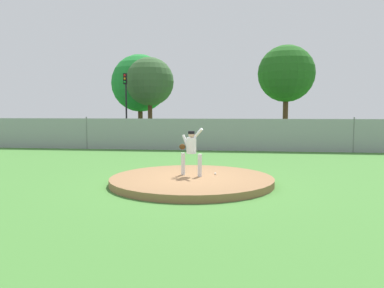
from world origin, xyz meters
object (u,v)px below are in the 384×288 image
at_px(pitcher_youth, 191,148).
at_px(baseball, 215,174).
at_px(parked_car_burgundy, 145,132).
at_px(traffic_light_near, 126,95).
at_px(traffic_cone_orange, 214,138).
at_px(parked_car_teal, 67,132).
at_px(parked_car_navy, 352,135).

relative_size(pitcher_youth, baseball, 20.95).
xyz_separation_m(baseball, parked_car_burgundy, (-6.12, 14.39, 0.54)).
bearing_deg(traffic_light_near, traffic_cone_orange, -17.75).
relative_size(pitcher_youth, parked_car_teal, 0.33).
bearing_deg(parked_car_burgundy, parked_car_navy, -3.20).
height_order(parked_car_burgundy, traffic_cone_orange, parked_car_burgundy).
height_order(baseball, parked_car_burgundy, parked_car_burgundy).
height_order(parked_car_burgundy, parked_car_teal, parked_car_teal).
distance_m(parked_car_burgundy, parked_car_navy, 14.31).
relative_size(baseball, traffic_cone_orange, 0.13).
xyz_separation_m(parked_car_navy, parked_car_teal, (-20.00, 0.09, 0.05)).
bearing_deg(traffic_light_near, parked_car_burgundy, -55.11).
bearing_deg(parked_car_burgundy, pitcher_youth, -69.92).
xyz_separation_m(parked_car_teal, traffic_cone_orange, (10.72, 2.04, -0.54)).
bearing_deg(parked_car_teal, traffic_light_near, 55.45).
height_order(pitcher_youth, parked_car_burgundy, pitcher_youth).
bearing_deg(parked_car_teal, parked_car_burgundy, 7.10).
bearing_deg(parked_car_navy, traffic_light_near, 164.88).
distance_m(parked_car_burgundy, traffic_cone_orange, 5.20).
distance_m(pitcher_youth, parked_car_navy, 16.47).
height_order(pitcher_youth, parked_car_teal, pitcher_youth).
height_order(pitcher_youth, traffic_light_near, traffic_light_near).
bearing_deg(traffic_cone_orange, parked_car_teal, -169.21).
height_order(baseball, traffic_light_near, traffic_light_near).
bearing_deg(pitcher_youth, parked_car_burgundy, 110.08).
xyz_separation_m(baseball, traffic_light_near, (-8.75, 18.16, 3.44)).
bearing_deg(parked_car_burgundy, traffic_cone_orange, 14.92).
xyz_separation_m(pitcher_youth, traffic_light_near, (-7.98, 18.41, 2.59)).
bearing_deg(parked_car_teal, pitcher_youth, -51.51).
bearing_deg(parked_car_navy, baseball, -121.00).
relative_size(parked_car_burgundy, parked_car_teal, 0.99).
xyz_separation_m(parked_car_burgundy, traffic_cone_orange, (5.00, 1.33, -0.53)).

